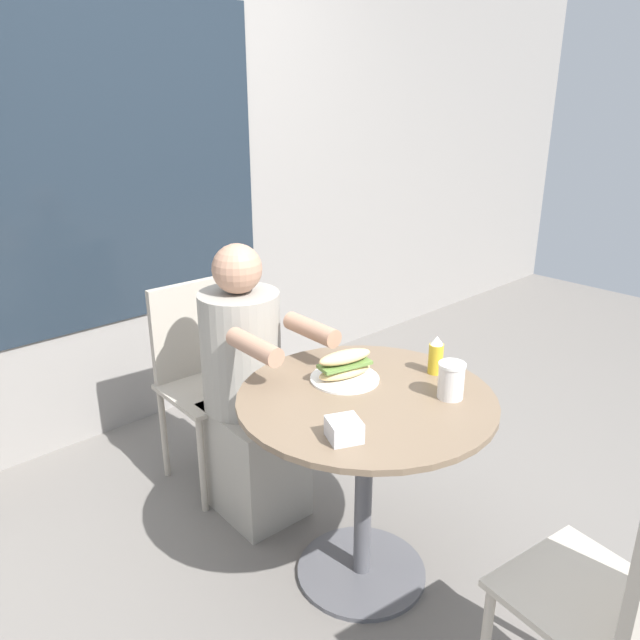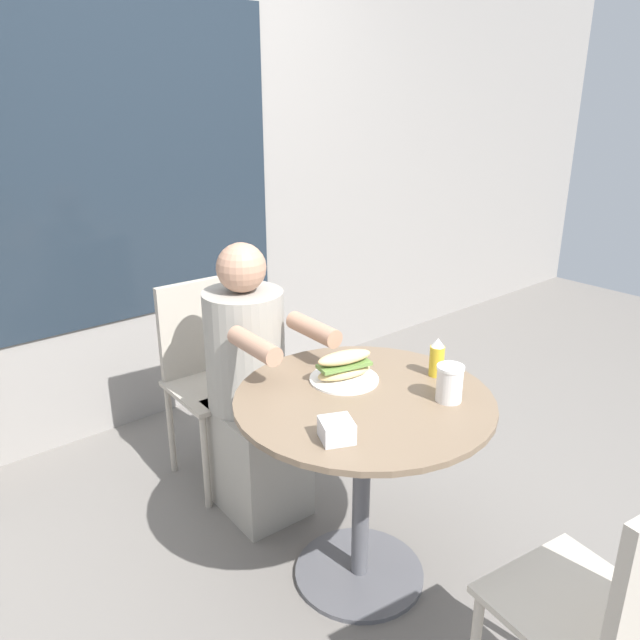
% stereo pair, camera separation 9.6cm
% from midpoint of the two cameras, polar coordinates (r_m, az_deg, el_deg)
% --- Properties ---
extents(ground_plane, '(8.00, 8.00, 0.00)m').
position_cam_midpoint_polar(ground_plane, '(2.43, 4.82, -22.15)').
color(ground_plane, slate).
extents(storefront_wall, '(8.00, 0.09, 2.80)m').
position_cam_midpoint_polar(storefront_wall, '(3.13, -16.19, 15.23)').
color(storefront_wall, gray).
rests_on(storefront_wall, ground_plane).
extents(cafe_table, '(0.84, 0.84, 0.71)m').
position_cam_midpoint_polar(cafe_table, '(2.11, 5.25, -11.43)').
color(cafe_table, brown).
rests_on(cafe_table, ground_plane).
extents(diner_chair, '(0.40, 0.40, 0.87)m').
position_cam_midpoint_polar(diner_chair, '(2.75, -9.26, -3.86)').
color(diner_chair, '#ADA393').
rests_on(diner_chair, ground_plane).
extents(seated_diner, '(0.33, 0.57, 1.11)m').
position_cam_midpoint_polar(seated_diner, '(2.50, -5.17, -7.19)').
color(seated_diner, gray).
rests_on(seated_diner, ground_plane).
extents(empty_chair_across, '(0.43, 0.43, 0.87)m').
position_cam_midpoint_polar(empty_chair_across, '(1.74, 27.13, -22.27)').
color(empty_chair_across, '#ADA393').
rests_on(empty_chair_across, ground_plane).
extents(sandwich_on_plate, '(0.23, 0.23, 0.10)m').
position_cam_midpoint_polar(sandwich_on_plate, '(2.10, 3.55, -4.47)').
color(sandwich_on_plate, white).
rests_on(sandwich_on_plate, cafe_table).
extents(drink_cup, '(0.09, 0.09, 0.12)m').
position_cam_midpoint_polar(drink_cup, '(2.01, 13.12, -5.66)').
color(drink_cup, silver).
rests_on(drink_cup, cafe_table).
extents(napkin_box, '(0.12, 0.12, 0.06)m').
position_cam_midpoint_polar(napkin_box, '(1.77, 3.11, -10.04)').
color(napkin_box, silver).
rests_on(napkin_box, cafe_table).
extents(condiment_bottle, '(0.05, 0.05, 0.14)m').
position_cam_midpoint_polar(condiment_bottle, '(2.17, 11.90, -3.40)').
color(condiment_bottle, gold).
rests_on(condiment_bottle, cafe_table).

